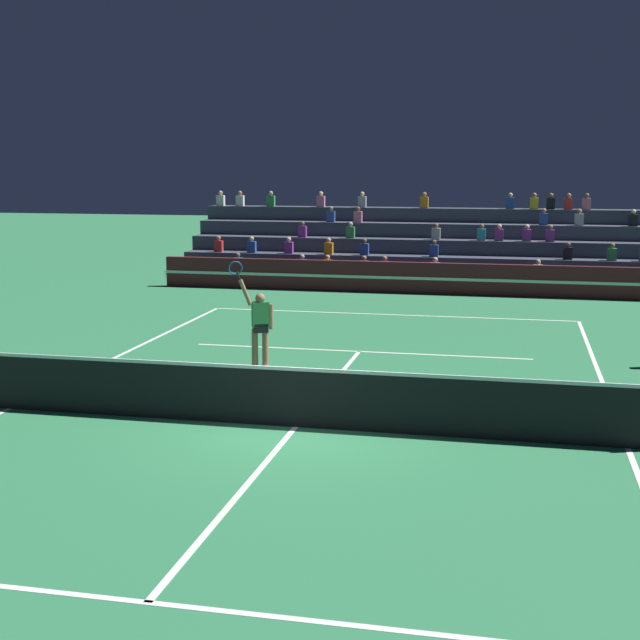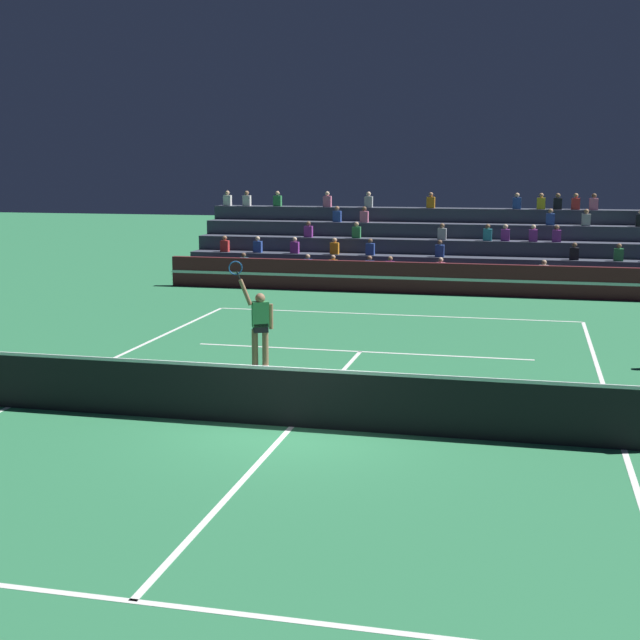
# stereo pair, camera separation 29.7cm
# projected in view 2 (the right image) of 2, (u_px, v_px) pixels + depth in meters

# --- Properties ---
(ground_plane) EXTENTS (120.00, 120.00, 0.00)m
(ground_plane) POSITION_uv_depth(u_px,v_px,m) (292.00, 427.00, 15.46)
(ground_plane) COLOR #2D7A4C
(court_lines) EXTENTS (11.10, 23.90, 0.01)m
(court_lines) POSITION_uv_depth(u_px,v_px,m) (292.00, 427.00, 15.46)
(court_lines) COLOR white
(court_lines) RESTS_ON ground
(tennis_net) EXTENTS (12.00, 0.10, 1.10)m
(tennis_net) POSITION_uv_depth(u_px,v_px,m) (292.00, 396.00, 15.36)
(tennis_net) COLOR slate
(tennis_net) RESTS_ON ground
(sponsor_banner_wall) EXTENTS (18.00, 0.26, 1.10)m
(sponsor_banner_wall) POSITION_uv_depth(u_px,v_px,m) (414.00, 278.00, 31.20)
(sponsor_banner_wall) COLOR #51191E
(sponsor_banner_wall) RESTS_ON ground
(bleacher_stand) EXTENTS (18.02, 4.75, 3.38)m
(bleacher_stand) POSITION_uv_depth(u_px,v_px,m) (426.00, 254.00, 34.77)
(bleacher_stand) COLOR #383D4C
(bleacher_stand) RESTS_ON ground
(tennis_player) EXTENTS (0.92, 0.52, 2.48)m
(tennis_player) POSITION_uv_depth(u_px,v_px,m) (260.00, 326.00, 19.61)
(tennis_player) COLOR #9E7051
(tennis_player) RESTS_ON ground
(tennis_ball) EXTENTS (0.07, 0.07, 0.07)m
(tennis_ball) POSITION_uv_depth(u_px,v_px,m) (256.00, 401.00, 17.00)
(tennis_ball) COLOR #C6DB33
(tennis_ball) RESTS_ON ground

